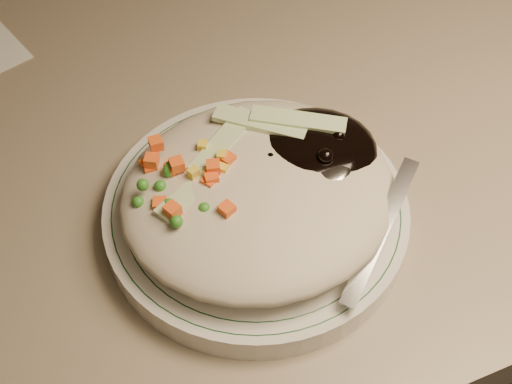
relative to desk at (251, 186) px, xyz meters
name	(u,v)px	position (x,y,z in m)	size (l,w,h in m)	color
desk	(251,186)	(0.00, 0.00, 0.00)	(1.40, 0.70, 0.74)	gray
plate	(256,214)	(-0.07, -0.18, 0.21)	(0.22, 0.22, 0.02)	silver
plate_rim	(256,206)	(-0.07, -0.18, 0.22)	(0.21, 0.21, 0.00)	#144723
meal	(262,186)	(-0.07, -0.19, 0.24)	(0.20, 0.19, 0.05)	#B5A992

